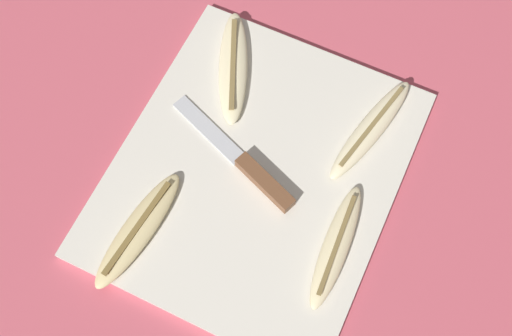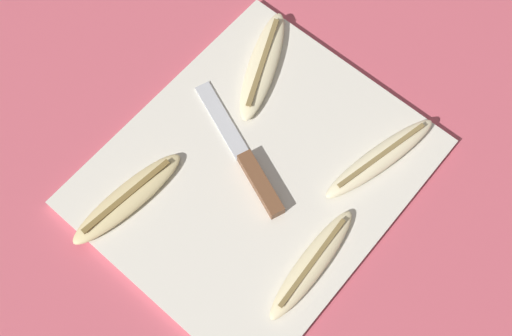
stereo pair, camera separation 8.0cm
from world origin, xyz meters
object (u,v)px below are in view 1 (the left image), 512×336
banana_bright_far (371,129)px  banana_mellow_near (138,229)px  knife (253,172)px  banana_pale_long (233,67)px  banana_cream_curved (336,246)px

banana_bright_far → banana_mellow_near: size_ratio=1.05×
knife → banana_pale_long: size_ratio=1.16×
banana_mellow_near → banana_cream_curved: (0.09, -0.24, -0.00)m
banana_bright_far → banana_cream_curved: size_ratio=1.09×
banana_cream_curved → banana_mellow_near: bearing=110.5°
banana_pale_long → banana_bright_far: banana_bright_far is taller
knife → banana_bright_far: 0.17m
knife → banana_mellow_near: 0.17m
banana_bright_far → banana_cream_curved: 0.17m
knife → banana_cream_curved: 0.15m
banana_bright_far → banana_mellow_near: banana_bright_far is taller
banana_bright_far → knife: bearing=136.5°
banana_pale_long → banana_cream_curved: 0.30m
banana_pale_long → knife: bearing=-144.4°
banana_bright_far → banana_mellow_near: bearing=140.2°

